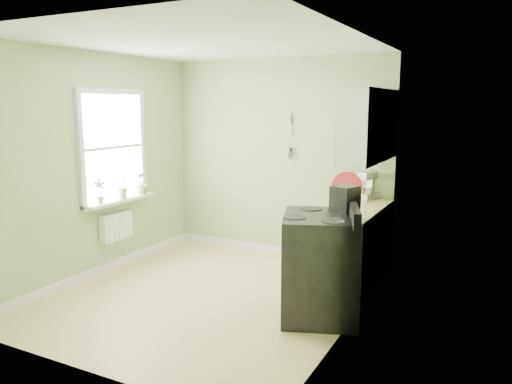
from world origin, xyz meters
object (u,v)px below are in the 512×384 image
at_px(stand_mixer, 368,186).
at_px(coffee_maker, 345,205).
at_px(stove, 321,265).
at_px(kettle, 349,190).

bearing_deg(stand_mixer, coffee_maker, -84.52).
height_order(stove, stand_mixer, stand_mixer).
relative_size(stove, coffee_maker, 3.08).
bearing_deg(coffee_maker, kettle, 104.81).
distance_m(stand_mixer, kettle, 0.25).
xyz_separation_m(stand_mixer, kettle, (-0.24, 0.00, -0.07)).
distance_m(stove, stand_mixer, 1.76).
relative_size(stove, kettle, 6.47).
xyz_separation_m(stove, coffee_maker, (0.15, 0.25, 0.57)).
bearing_deg(kettle, stove, -82.20).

